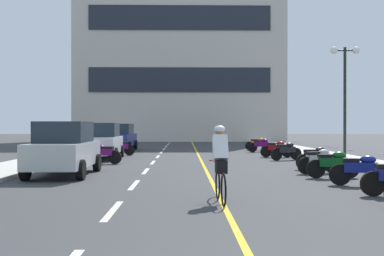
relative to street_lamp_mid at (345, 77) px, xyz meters
name	(u,v)px	position (x,y,z in m)	size (l,w,h in m)	color
ground_plane	(195,158)	(-7.35, 1.48, -4.08)	(140.00, 140.00, 0.00)	#38383A
curb_left	(71,153)	(-14.55, 4.48, -4.02)	(2.40, 72.00, 0.12)	#B7B2A8
curb_right	(316,153)	(-0.15, 4.48, -4.02)	(2.40, 72.00, 0.12)	#B7B2A8
lane_dash_1	(113,211)	(-9.35, -13.52, -4.07)	(0.14, 2.20, 0.01)	silver
lane_dash_2	(134,185)	(-9.35, -9.52, -4.07)	(0.14, 2.20, 0.01)	silver
lane_dash_3	(146,171)	(-9.35, -5.52, -4.07)	(0.14, 2.20, 0.01)	silver
lane_dash_4	(153,162)	(-9.35, -1.52, -4.07)	(0.14, 2.20, 0.01)	silver
lane_dash_5	(158,157)	(-9.35, 2.48, -4.07)	(0.14, 2.20, 0.01)	silver
lane_dash_6	(161,152)	(-9.35, 6.48, -4.07)	(0.14, 2.20, 0.01)	silver
lane_dash_7	(164,149)	(-9.35, 10.48, -4.07)	(0.14, 2.20, 0.01)	silver
lane_dash_8	(166,147)	(-9.35, 14.48, -4.07)	(0.14, 2.20, 0.01)	silver
lane_dash_9	(168,145)	(-9.35, 18.48, -4.07)	(0.14, 2.20, 0.01)	silver
lane_dash_10	(169,143)	(-9.35, 22.48, -4.07)	(0.14, 2.20, 0.01)	silver
lane_dash_11	(170,142)	(-9.35, 26.48, -4.07)	(0.14, 2.20, 0.01)	silver
centre_line_yellow	(198,154)	(-7.10, 4.48, -4.07)	(0.12, 66.00, 0.01)	gold
office_building	(180,46)	(-8.35, 30.15, 6.67)	(22.47, 9.45, 21.49)	beige
street_lamp_mid	(345,77)	(0.00, 0.00, 0.00)	(1.46, 0.36, 5.46)	black
parked_car_near	(64,148)	(-11.98, -6.97, -3.16)	(1.95, 4.21, 1.82)	black
parked_car_mid	(102,141)	(-12.10, 0.82, -3.16)	(2.00, 4.24, 1.82)	black
parked_car_far	(120,137)	(-12.31, 9.17, -3.16)	(2.07, 4.27, 1.82)	black
motorcycle_4	(361,169)	(-3.00, -9.87, -3.60)	(1.68, 0.65, 0.92)	black
motorcycle_5	(333,164)	(-3.16, -7.97, -3.60)	(1.70, 0.60, 0.92)	black
motorcycle_6	(319,160)	(-3.18, -6.48, -3.60)	(1.64, 0.79, 0.92)	black
motorcycle_7	(316,157)	(-2.85, -4.97, -3.60)	(1.66, 0.74, 0.92)	black
motorcycle_8	(103,153)	(-11.50, -2.25, -3.60)	(1.67, 0.69, 0.92)	black
motorcycle_9	(286,151)	(-2.94, -0.21, -3.60)	(1.63, 0.81, 0.92)	black
motorcycle_10	(277,149)	(-3.01, 1.76, -3.60)	(1.70, 0.60, 0.92)	black
motorcycle_11	(120,147)	(-11.54, 3.36, -3.60)	(1.64, 0.79, 0.92)	black
motorcycle_12	(261,145)	(-3.03, 6.51, -3.60)	(1.70, 0.60, 0.92)	black
motorcycle_13	(258,144)	(-2.92, 8.57, -3.60)	(1.70, 0.60, 0.92)	black
cyclist_rider	(220,162)	(-7.14, -12.51, -3.19)	(0.42, 1.77, 1.71)	black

